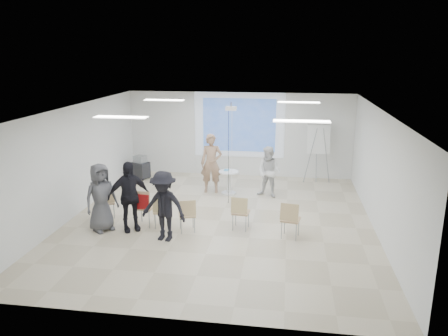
# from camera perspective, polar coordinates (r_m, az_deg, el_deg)

# --- Properties ---
(floor) EXTENTS (8.00, 9.00, 0.10)m
(floor) POSITION_cam_1_polar(r_m,az_deg,el_deg) (11.81, -0.57, -7.11)
(floor) COLOR beige
(floor) RESTS_ON ground
(ceiling) EXTENTS (8.00, 9.00, 0.10)m
(ceiling) POSITION_cam_1_polar(r_m,az_deg,el_deg) (11.02, -0.61, 7.99)
(ceiling) COLOR white
(ceiling) RESTS_ON wall_back
(wall_back) EXTENTS (8.00, 0.10, 3.00)m
(wall_back) POSITION_cam_1_polar(r_m,az_deg,el_deg) (15.72, 2.00, 4.41)
(wall_back) COLOR silver
(wall_back) RESTS_ON floor
(wall_left) EXTENTS (0.10, 9.00, 3.00)m
(wall_left) POSITION_cam_1_polar(r_m,az_deg,el_deg) (12.58, -19.13, 0.86)
(wall_left) COLOR silver
(wall_left) RESTS_ON floor
(wall_right) EXTENTS (0.10, 9.00, 3.00)m
(wall_right) POSITION_cam_1_polar(r_m,az_deg,el_deg) (11.43, 19.90, -0.60)
(wall_right) COLOR silver
(wall_right) RESTS_ON floor
(projection_halo) EXTENTS (3.20, 0.01, 2.30)m
(projection_halo) POSITION_cam_1_polar(r_m,az_deg,el_deg) (15.59, 1.99, 5.63)
(projection_halo) COLOR silver
(projection_halo) RESTS_ON wall_back
(projection_image) EXTENTS (2.60, 0.01, 1.90)m
(projection_image) POSITION_cam_1_polar(r_m,az_deg,el_deg) (15.58, 1.98, 5.62)
(projection_image) COLOR #355FB5
(projection_image) RESTS_ON wall_back
(pedestal_table) EXTENTS (0.67, 0.67, 0.77)m
(pedestal_table) POSITION_cam_1_polar(r_m,az_deg,el_deg) (13.79, 0.60, -1.69)
(pedestal_table) COLOR silver
(pedestal_table) RESTS_ON floor
(player_left) EXTENTS (0.83, 0.60, 2.14)m
(player_left) POSITION_cam_1_polar(r_m,az_deg,el_deg) (13.83, -1.66, 1.11)
(player_left) COLOR tan
(player_left) RESTS_ON floor
(player_right) EXTENTS (1.03, 0.94, 1.76)m
(player_right) POSITION_cam_1_polar(r_m,az_deg,el_deg) (13.48, 5.91, -0.18)
(player_right) COLOR white
(player_right) RESTS_ON floor
(controller_left) EXTENTS (0.05, 0.13, 0.04)m
(controller_left) POSITION_cam_1_polar(r_m,az_deg,el_deg) (13.97, -0.77, 2.68)
(controller_left) COLOR silver
(controller_left) RESTS_ON player_left
(controller_right) EXTENTS (0.08, 0.13, 0.04)m
(controller_right) POSITION_cam_1_polar(r_m,az_deg,el_deg) (13.65, 5.24, 1.37)
(controller_right) COLOR white
(controller_right) RESTS_ON player_right
(chair_far_left) EXTENTS (0.54, 0.56, 0.86)m
(chair_far_left) POSITION_cam_1_polar(r_m,az_deg,el_deg) (12.21, -15.04, -4.09)
(chair_far_left) COLOR tan
(chair_far_left) RESTS_ON floor
(chair_left_mid) EXTENTS (0.50, 0.53, 0.98)m
(chair_left_mid) POSITION_cam_1_polar(r_m,az_deg,el_deg) (11.42, -10.48, -4.77)
(chair_left_mid) COLOR tan
(chair_left_mid) RESTS_ON floor
(chair_left_inner) EXTENTS (0.40, 0.43, 0.85)m
(chair_left_inner) POSITION_cam_1_polar(r_m,az_deg,el_deg) (11.24, -8.10, -5.41)
(chair_left_inner) COLOR tan
(chair_left_inner) RESTS_ON floor
(chair_center) EXTENTS (0.52, 0.54, 0.87)m
(chair_center) POSITION_cam_1_polar(r_m,az_deg,el_deg) (10.94, -4.81, -5.86)
(chair_center) COLOR tan
(chair_center) RESTS_ON floor
(chair_right_inner) EXTENTS (0.46, 0.49, 0.89)m
(chair_right_inner) POSITION_cam_1_polar(r_m,az_deg,el_deg) (11.03, 2.13, -5.54)
(chair_right_inner) COLOR tan
(chair_right_inner) RESTS_ON floor
(chair_right_far) EXTENTS (0.51, 0.54, 0.93)m
(chair_right_far) POSITION_cam_1_polar(r_m,az_deg,el_deg) (10.63, 8.63, -6.39)
(chair_right_far) COLOR tan
(chair_right_far) RESTS_ON floor
(red_jacket) EXTENTS (0.41, 0.12, 0.38)m
(red_jacket) POSITION_cam_1_polar(r_m,az_deg,el_deg) (11.26, -10.70, -4.33)
(red_jacket) COLOR maroon
(red_jacket) RESTS_ON chair_left_mid
(laptop) EXTENTS (0.32, 0.23, 0.02)m
(laptop) POSITION_cam_1_polar(r_m,az_deg,el_deg) (11.34, -7.96, -5.47)
(laptop) COLOR black
(laptop) RESTS_ON chair_left_inner
(audience_left) EXTENTS (1.39, 1.25, 2.06)m
(audience_left) POSITION_cam_1_polar(r_m,az_deg,el_deg) (11.10, -12.35, -3.01)
(audience_left) COLOR black
(audience_left) RESTS_ON floor
(audience_mid) EXTENTS (1.36, 0.91, 1.94)m
(audience_mid) POSITION_cam_1_polar(r_m,az_deg,el_deg) (10.40, -7.90, -4.38)
(audience_mid) COLOR black
(audience_mid) RESTS_ON floor
(audience_outer) EXTENTS (1.09, 1.13, 1.95)m
(audience_outer) POSITION_cam_1_polar(r_m,az_deg,el_deg) (11.29, -15.81, -3.22)
(audience_outer) COLOR #535358
(audience_outer) RESTS_ON floor
(flipchart_easel) EXTENTS (0.90, 0.69, 2.10)m
(flipchart_easel) POSITION_cam_1_polar(r_m,az_deg,el_deg) (15.03, 12.25, 3.76)
(flipchart_easel) COLOR gray
(flipchart_easel) RESTS_ON floor
(av_cart) EXTENTS (0.68, 0.62, 0.82)m
(av_cart) POSITION_cam_1_polar(r_m,az_deg,el_deg) (15.77, -10.84, 0.01)
(av_cart) COLOR black
(av_cart) RESTS_ON floor
(ceiling_projector) EXTENTS (0.30, 0.25, 3.00)m
(ceiling_projector) POSITION_cam_1_polar(r_m,az_deg,el_deg) (12.51, 0.92, 7.18)
(ceiling_projector) COLOR white
(ceiling_projector) RESTS_ON ceiling
(fluor_panel_nw) EXTENTS (1.20, 0.30, 0.02)m
(fluor_panel_nw) POSITION_cam_1_polar(r_m,az_deg,el_deg) (13.40, -7.82, 8.78)
(fluor_panel_nw) COLOR white
(fluor_panel_nw) RESTS_ON ceiling
(fluor_panel_ne) EXTENTS (1.20, 0.30, 0.02)m
(fluor_panel_ne) POSITION_cam_1_polar(r_m,az_deg,el_deg) (12.88, 9.73, 8.45)
(fluor_panel_ne) COLOR white
(fluor_panel_ne) RESTS_ON ceiling
(fluor_panel_sw) EXTENTS (1.20, 0.30, 0.02)m
(fluor_panel_sw) POSITION_cam_1_polar(r_m,az_deg,el_deg) (10.11, -13.31, 6.49)
(fluor_panel_sw) COLOR white
(fluor_panel_sw) RESTS_ON ceiling
(fluor_panel_se) EXTENTS (1.20, 0.30, 0.02)m
(fluor_panel_se) POSITION_cam_1_polar(r_m,az_deg,el_deg) (9.41, 10.11, 6.04)
(fluor_panel_se) COLOR white
(fluor_panel_se) RESTS_ON ceiling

